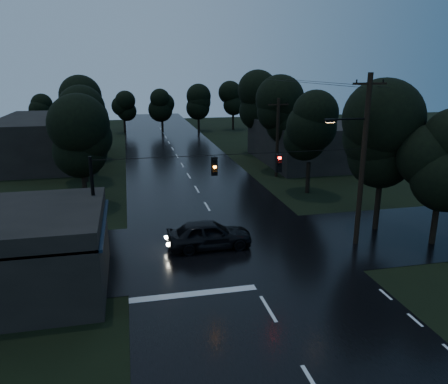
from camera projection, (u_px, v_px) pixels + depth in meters
name	position (u px, v px, depth m)	size (l,w,h in m)	color
main_road	(189.00, 176.00, 42.69)	(12.00, 120.00, 0.02)	black
cross_street	(231.00, 247.00, 25.80)	(60.00, 9.00, 0.02)	black
building_far_right	(308.00, 142.00, 48.74)	(10.00, 14.00, 4.40)	black
building_far_left	(51.00, 140.00, 48.48)	(10.00, 16.00, 5.00)	black
utility_pole_main	(362.00, 158.00, 24.95)	(3.50, 0.30, 10.00)	black
utility_pole_far	(277.00, 137.00, 41.47)	(2.00, 0.30, 7.50)	black
anchor_pole_left	(95.00, 214.00, 22.47)	(0.18, 0.18, 6.00)	black
span_signals	(246.00, 164.00, 23.52)	(15.00, 0.37, 1.12)	black
tree_corner_near	(384.00, 138.00, 27.16)	(4.48, 4.48, 9.44)	black
tree_corner_far	(444.00, 158.00, 24.97)	(3.92, 3.92, 8.26)	black
tree_left_a	(80.00, 139.00, 31.87)	(3.92, 3.92, 8.26)	black
tree_left_b	(81.00, 121.00, 39.15)	(4.20, 4.20, 8.85)	black
tree_left_c	(84.00, 107.00, 48.30)	(4.48, 4.48, 9.44)	black
tree_right_a	(311.00, 126.00, 35.50)	(4.20, 4.20, 8.85)	black
tree_right_b	(284.00, 112.00, 43.03)	(4.48, 4.48, 9.44)	black
tree_right_c	(260.00, 101.00, 52.44)	(4.76, 4.76, 10.03)	black
car	(209.00, 234.00, 25.53)	(2.01, 4.99, 1.70)	black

